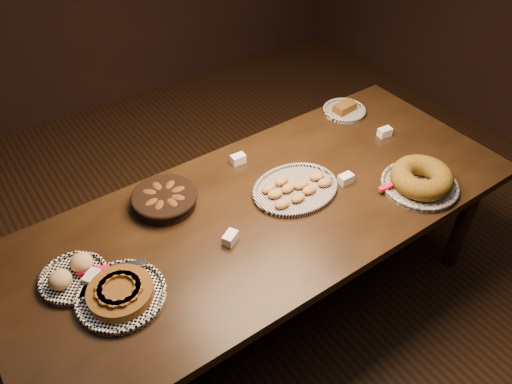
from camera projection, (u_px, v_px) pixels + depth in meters
ground at (265, 306)px, 2.76m from camera, size 5.00×5.00×0.00m
buffet_table at (267, 219)px, 2.31m from camera, size 2.40×1.00×0.75m
apple_tart_plate at (121, 294)px, 1.87m from camera, size 0.34×0.37×0.06m
madeleine_platter at (295, 189)px, 2.33m from camera, size 0.42×0.34×0.05m
bundt_cake_plate at (421, 180)px, 2.33m from camera, size 0.39×0.38×0.11m
croissant_basket at (165, 199)px, 2.24m from camera, size 0.33×0.33×0.07m
bread_roll_plate at (73, 275)px, 1.93m from camera, size 0.27×0.27×0.08m
loaf_plate at (344, 110)px, 2.83m from camera, size 0.24×0.24×0.06m
tent_cards at (268, 191)px, 2.31m from camera, size 1.72×0.49×0.04m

